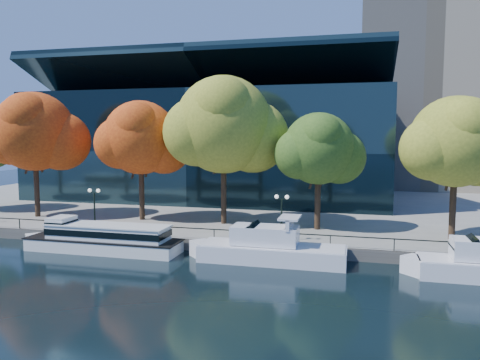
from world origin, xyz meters
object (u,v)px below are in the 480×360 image
(cruiser_near, at_px, (266,247))
(lamp_2, at_px, (282,207))
(tree_4, at_px, (320,150))
(lamp_1, at_px, (94,199))
(tree_5, at_px, (458,144))
(tree_2, at_px, (142,139))
(tree_3, at_px, (225,127))
(tree_1, at_px, (35,133))
(tour_boat, at_px, (100,237))

(cruiser_near, relative_size, lamp_2, 3.23)
(tree_4, bearing_deg, lamp_1, -164.70)
(tree_4, height_order, tree_5, tree_5)
(lamp_2, bearing_deg, tree_5, 16.25)
(tree_2, distance_m, lamp_1, 8.69)
(tree_3, bearing_deg, lamp_2, -42.28)
(cruiser_near, bearing_deg, tree_5, 26.57)
(tree_4, relative_size, lamp_2, 2.81)
(cruiser_near, bearing_deg, tree_2, 148.07)
(tree_2, height_order, tree_4, tree_2)
(tree_5, height_order, lamp_1, tree_5)
(tree_1, bearing_deg, lamp_1, -26.26)
(tree_1, xyz_separation_m, tree_3, (21.51, 1.23, 0.64))
(lamp_2, bearing_deg, tree_3, 137.72)
(tree_4, xyz_separation_m, lamp_1, (-20.92, -5.72, -4.72))
(tree_1, bearing_deg, lamp_2, -10.04)
(tree_1, distance_m, tree_5, 43.03)
(tree_3, distance_m, lamp_2, 11.64)
(tour_boat, height_order, tree_3, tree_3)
(cruiser_near, bearing_deg, tree_4, 69.43)
(tree_2, height_order, lamp_2, tree_2)
(tour_boat, xyz_separation_m, lamp_1, (-2.71, 3.69, 2.75))
(tree_4, bearing_deg, tour_boat, -152.65)
(tour_boat, xyz_separation_m, tree_3, (8.61, 9.95, 9.75))
(tree_1, xyz_separation_m, lamp_1, (10.19, -5.03, -6.35))
(tree_1, height_order, tree_5, tree_1)
(tour_boat, height_order, cruiser_near, cruiser_near)
(tour_boat, distance_m, lamp_2, 16.16)
(tree_2, distance_m, tree_3, 9.35)
(tree_1, bearing_deg, tour_boat, -34.06)
(lamp_2, bearing_deg, tour_boat, -166.59)
(tree_1, relative_size, tree_4, 1.23)
(tree_4, distance_m, tree_5, 12.01)
(tree_1, xyz_separation_m, lamp_2, (28.40, -5.03, -6.35))
(cruiser_near, bearing_deg, lamp_1, 168.97)
(tree_4, xyz_separation_m, tree_5, (11.90, -1.47, 0.72))
(tour_boat, xyz_separation_m, cruiser_near, (14.78, 0.29, -0.06))
(tree_2, bearing_deg, tree_3, 0.32)
(tour_boat, relative_size, tree_2, 1.19)
(tree_2, bearing_deg, tree_1, -174.51)
(cruiser_near, distance_m, tree_4, 12.32)
(tree_4, bearing_deg, tree_3, 176.81)
(tour_boat, bearing_deg, tree_2, 93.75)
(tree_2, bearing_deg, cruiser_near, -31.93)
(cruiser_near, xyz_separation_m, lamp_1, (-17.49, 3.41, 2.81))
(tree_1, relative_size, lamp_2, 3.45)
(tree_3, height_order, lamp_1, tree_3)
(cruiser_near, xyz_separation_m, tree_5, (15.33, 7.67, 8.24))
(tree_2, relative_size, tree_3, 0.84)
(tree_1, height_order, tree_2, tree_1)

